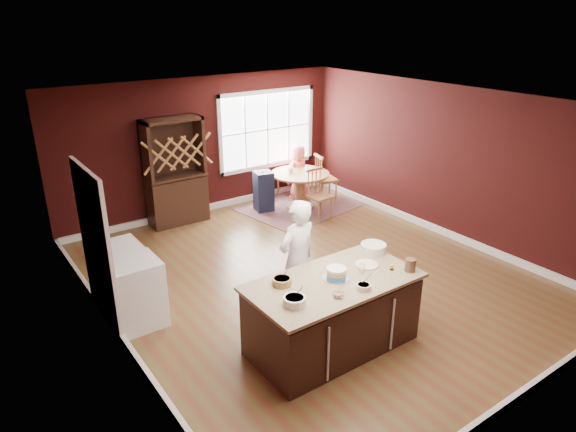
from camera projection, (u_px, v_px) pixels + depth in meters
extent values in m
plane|color=brown|center=(310.00, 276.00, 8.02)|extent=(7.00, 7.00, 0.00)
plane|color=white|center=(313.00, 101.00, 7.01)|extent=(7.00, 7.00, 0.00)
plane|color=black|center=(203.00, 146.00, 10.16)|extent=(6.00, 0.00, 6.00)
plane|color=black|center=(538.00, 295.00, 4.87)|extent=(6.00, 0.00, 6.00)
plane|color=black|center=(106.00, 245.00, 5.90)|extent=(0.00, 7.00, 7.00)
plane|color=black|center=(445.00, 162.00, 9.12)|extent=(0.00, 7.00, 7.00)
cube|color=#321B12|center=(332.00, 317.00, 6.20)|extent=(1.99, 1.00, 0.83)
cube|color=tan|center=(334.00, 282.00, 6.02)|extent=(2.07, 1.08, 0.04)
cylinder|color=brown|center=(300.00, 206.00, 10.80)|extent=(0.56, 0.56, 0.04)
cylinder|color=brown|center=(300.00, 191.00, 10.67)|extent=(0.20, 0.20, 0.67)
cylinder|color=brown|center=(300.00, 174.00, 10.53)|extent=(1.20, 1.20, 0.04)
imported|color=white|center=(297.00, 260.00, 6.69)|extent=(0.66, 0.48, 1.66)
cylinder|color=white|center=(294.00, 301.00, 5.49)|extent=(0.25, 0.25, 0.10)
cylinder|color=tan|center=(282.00, 281.00, 5.90)|extent=(0.23, 0.23, 0.09)
cylinder|color=silver|center=(338.00, 295.00, 5.65)|extent=(0.13, 0.13, 0.05)
cylinder|color=beige|center=(364.00, 287.00, 5.80)|extent=(0.17, 0.17, 0.06)
cylinder|color=white|center=(362.00, 268.00, 6.14)|extent=(0.07, 0.07, 0.13)
cylinder|color=#F4EDBC|center=(367.00, 265.00, 6.35)|extent=(0.29, 0.29, 0.02)
cylinder|color=white|center=(373.00, 248.00, 6.69)|extent=(0.33, 0.33, 0.11)
cylinder|color=#482718|center=(410.00, 265.00, 6.19)|extent=(0.13, 0.13, 0.16)
cube|color=brown|center=(300.00, 207.00, 10.80)|extent=(2.50, 2.07, 0.01)
imported|color=#E26262|center=(298.00, 172.00, 11.11)|extent=(0.67, 0.55, 1.18)
cylinder|color=beige|center=(312.00, 171.00, 10.59)|extent=(0.20, 0.20, 0.02)
imported|color=white|center=(290.00, 170.00, 10.53)|extent=(0.14, 0.14, 0.09)
cube|color=#3A2715|center=(175.00, 172.00, 9.67)|extent=(1.11, 0.46, 2.04)
cube|color=white|center=(136.00, 293.00, 6.64)|extent=(0.63, 0.61, 0.91)
cube|color=white|center=(120.00, 274.00, 7.13)|extent=(0.61, 0.59, 0.89)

